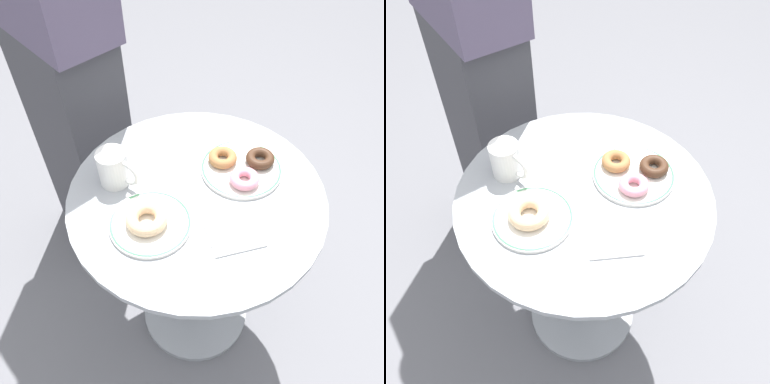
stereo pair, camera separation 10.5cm
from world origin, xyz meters
TOP-DOWN VIEW (x-y plane):
  - ground_plane at (0.00, 0.00)m, footprint 7.00×7.00m
  - cafe_table at (0.00, 0.00)m, footprint 0.69×0.69m
  - plate_left at (-0.15, -0.04)m, footprint 0.21×0.21m
  - plate_right at (0.15, 0.02)m, footprint 0.23×0.23m
  - donut_glazed at (-0.16, -0.04)m, footprint 0.12×0.12m
  - donut_chocolate at (0.21, 0.01)m, footprint 0.11×0.11m
  - donut_cinnamon at (0.12, 0.07)m, footprint 0.09×0.09m
  - donut_pink_frosted at (0.13, -0.03)m, footprint 0.11×0.11m
  - paper_napkin at (0.02, -0.15)m, footprint 0.16×0.15m
  - coffee_mug at (-0.18, 0.14)m, footprint 0.09×0.12m
  - person_figure at (-0.18, 0.60)m, footprint 0.33×0.48m

SIDE VIEW (x-z plane):
  - ground_plane at x=0.00m, z-range -0.02..0.00m
  - cafe_table at x=0.00m, z-range 0.11..0.83m
  - paper_napkin at x=0.02m, z-range 0.72..0.72m
  - plate_left at x=-0.15m, z-range 0.72..0.73m
  - plate_right at x=0.15m, z-range 0.72..0.73m
  - donut_chocolate at x=0.21m, z-range 0.73..0.76m
  - donut_cinnamon at x=0.12m, z-range 0.73..0.76m
  - donut_pink_frosted at x=0.13m, z-range 0.73..0.76m
  - donut_glazed at x=-0.16m, z-range 0.73..0.76m
  - coffee_mug at x=-0.18m, z-range 0.72..0.82m
  - person_figure at x=-0.18m, z-range -0.01..1.74m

